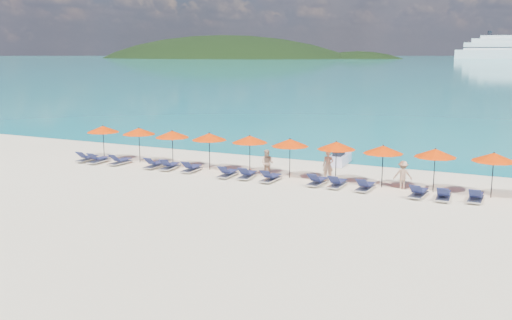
% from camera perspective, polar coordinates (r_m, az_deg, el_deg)
% --- Properties ---
extents(ground, '(1400.00, 1400.00, 0.00)m').
position_cam_1_polar(ground, '(28.67, -2.60, -3.37)').
color(ground, beige).
extents(headland_main, '(374.00, 242.00, 126.50)m').
position_cam_1_polar(headland_main, '(647.10, -3.43, 6.76)').
color(headland_main, black).
rests_on(headland_main, ground).
extents(headland_small, '(162.00, 126.00, 85.50)m').
position_cam_1_polar(headland_small, '(608.28, 10.06, 6.64)').
color(headland_small, black).
rests_on(headland_small, ground).
extents(jetski, '(1.10, 2.63, 0.92)m').
position_cam_1_polar(jetski, '(36.30, 8.33, 0.15)').
color(jetski, silver).
rests_on(jetski, ground).
extents(beachgoer_a, '(0.67, 0.51, 1.64)m').
position_cam_1_polar(beachgoer_a, '(31.74, 7.22, -0.54)').
color(beachgoer_a, tan).
rests_on(beachgoer_a, ground).
extents(beachgoer_b, '(0.77, 0.47, 1.54)m').
position_cam_1_polar(beachgoer_b, '(32.40, 1.13, -0.31)').
color(beachgoer_b, tan).
rests_on(beachgoer_b, ground).
extents(beachgoer_c, '(1.01, 0.59, 1.47)m').
position_cam_1_polar(beachgoer_c, '(30.43, 14.48, -1.45)').
color(beachgoer_c, tan).
rests_on(beachgoer_c, ground).
extents(umbrella_0, '(2.10, 2.10, 2.28)m').
position_cam_1_polar(umbrella_0, '(38.69, -15.06, 3.00)').
color(umbrella_0, black).
rests_on(umbrella_0, ground).
extents(umbrella_1, '(2.10, 2.10, 2.28)m').
position_cam_1_polar(umbrella_1, '(37.12, -11.63, 2.84)').
color(umbrella_1, black).
rests_on(umbrella_1, ground).
extents(umbrella_2, '(2.10, 2.10, 2.28)m').
position_cam_1_polar(umbrella_2, '(35.42, -8.38, 2.57)').
color(umbrella_2, black).
rests_on(umbrella_2, ground).
extents(umbrella_3, '(2.10, 2.10, 2.28)m').
position_cam_1_polar(umbrella_3, '(34.11, -4.70, 2.34)').
color(umbrella_3, black).
rests_on(umbrella_3, ground).
extents(umbrella_4, '(2.10, 2.10, 2.28)m').
position_cam_1_polar(umbrella_4, '(33.00, -0.63, 2.09)').
color(umbrella_4, black).
rests_on(umbrella_4, ground).
extents(umbrella_5, '(2.10, 2.10, 2.28)m').
position_cam_1_polar(umbrella_5, '(31.80, 3.42, 1.74)').
color(umbrella_5, black).
rests_on(umbrella_5, ground).
extents(umbrella_6, '(2.10, 2.10, 2.28)m').
position_cam_1_polar(umbrella_6, '(31.07, 8.04, 1.44)').
color(umbrella_6, black).
rests_on(umbrella_6, ground).
extents(umbrella_7, '(2.10, 2.10, 2.28)m').
position_cam_1_polar(umbrella_7, '(30.23, 12.60, 1.03)').
color(umbrella_7, black).
rests_on(umbrella_7, ground).
extents(umbrella_8, '(2.10, 2.10, 2.28)m').
position_cam_1_polar(umbrella_8, '(29.88, 17.49, 0.68)').
color(umbrella_8, black).
rests_on(umbrella_8, ground).
extents(umbrella_9, '(2.10, 2.10, 2.28)m').
position_cam_1_polar(umbrella_9, '(29.68, 22.69, 0.27)').
color(umbrella_9, black).
rests_on(umbrella_9, ground).
extents(lounger_0, '(0.69, 1.72, 0.66)m').
position_cam_1_polar(lounger_0, '(38.46, -16.54, 0.20)').
color(lounger_0, silver).
rests_on(lounger_0, ground).
extents(lounger_1, '(0.63, 1.70, 0.66)m').
position_cam_1_polar(lounger_1, '(37.68, -15.48, 0.04)').
color(lounger_1, silver).
rests_on(lounger_1, ground).
extents(lounger_2, '(0.71, 1.73, 0.66)m').
position_cam_1_polar(lounger_2, '(36.85, -13.45, -0.10)').
color(lounger_2, silver).
rests_on(lounger_2, ground).
extents(lounger_3, '(0.65, 1.71, 0.66)m').
position_cam_1_polar(lounger_3, '(35.32, -10.10, -0.43)').
color(lounger_3, silver).
rests_on(lounger_3, ground).
extents(lounger_4, '(0.79, 1.75, 0.66)m').
position_cam_1_polar(lounger_4, '(34.71, -8.63, -0.59)').
color(lounger_4, silver).
rests_on(lounger_4, ground).
extents(lounger_5, '(0.68, 1.72, 0.66)m').
position_cam_1_polar(lounger_5, '(33.87, -6.47, -0.81)').
color(lounger_5, silver).
rests_on(lounger_5, ground).
extents(lounger_6, '(0.67, 1.72, 0.66)m').
position_cam_1_polar(lounger_6, '(32.31, -2.84, -1.32)').
color(lounger_6, silver).
rests_on(lounger_6, ground).
extents(lounger_7, '(0.77, 1.75, 0.66)m').
position_cam_1_polar(lounger_7, '(31.91, -0.89, -1.46)').
color(lounger_7, silver).
rests_on(lounger_7, ground).
extents(lounger_8, '(0.69, 1.72, 0.66)m').
position_cam_1_polar(lounger_8, '(31.14, 1.46, -1.77)').
color(lounger_8, silver).
rests_on(lounger_8, ground).
extents(lounger_9, '(0.76, 1.75, 0.66)m').
position_cam_1_polar(lounger_9, '(30.49, 6.17, -2.11)').
color(lounger_9, silver).
rests_on(lounger_9, ground).
extents(lounger_10, '(0.66, 1.71, 0.66)m').
position_cam_1_polar(lounger_10, '(30.13, 8.12, -2.31)').
color(lounger_10, silver).
rests_on(lounger_10, ground).
extents(lounger_11, '(0.72, 1.73, 0.66)m').
position_cam_1_polar(lounger_11, '(29.67, 10.87, -2.60)').
color(lounger_11, silver).
rests_on(lounger_11, ground).
extents(lounger_12, '(0.77, 1.75, 0.66)m').
position_cam_1_polar(lounger_12, '(28.96, 15.94, -3.15)').
color(lounger_12, silver).
rests_on(lounger_12, ground).
extents(lounger_13, '(0.71, 1.73, 0.66)m').
position_cam_1_polar(lounger_13, '(28.77, 18.24, -3.37)').
color(lounger_13, silver).
rests_on(lounger_13, ground).
extents(lounger_14, '(0.65, 1.71, 0.66)m').
position_cam_1_polar(lounger_14, '(28.96, 21.12, -3.47)').
color(lounger_14, silver).
rests_on(lounger_14, ground).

